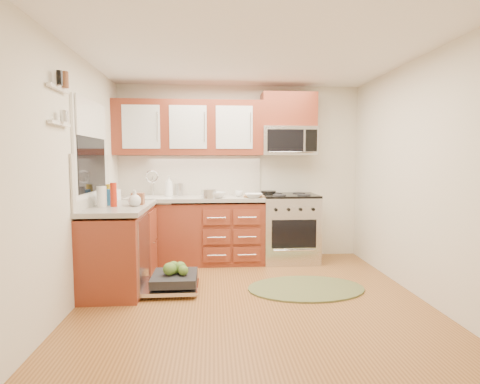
{
  "coord_description": "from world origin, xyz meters",
  "views": [
    {
      "loc": [
        -0.4,
        -3.74,
        1.44
      ],
      "look_at": [
        -0.06,
        0.85,
        1.04
      ],
      "focal_mm": 28.0,
      "sensor_mm": 36.0,
      "label": 1
    }
  ],
  "objects": [
    {
      "name": "countertop_left",
      "position": [
        -1.44,
        0.53,
        0.9
      ],
      "size": [
        0.64,
        1.27,
        0.05
      ],
      "primitive_type": "cube",
      "color": "#9E9A90",
      "rests_on": "base_cabinet_left"
    },
    {
      "name": "bowl_b",
      "position": [
        -0.36,
        1.25,
        0.96
      ],
      "size": [
        0.27,
        0.27,
        0.08
      ],
      "primitive_type": "imported",
      "rotation": [
        0.0,
        0.0,
        -0.11
      ],
      "color": "#999999",
      "rests_on": "countertop_back"
    },
    {
      "name": "wall_left",
      "position": [
        -1.75,
        0.0,
        1.25
      ],
      "size": [
        0.04,
        3.5,
        2.5
      ],
      "primitive_type": "cube",
      "color": "beige",
      "rests_on": "ground"
    },
    {
      "name": "window",
      "position": [
        -1.74,
        0.5,
        1.55
      ],
      "size": [
        0.03,
        1.05,
        1.05
      ],
      "primitive_type": null,
      "color": "white",
      "rests_on": "ground"
    },
    {
      "name": "floor",
      "position": [
        0.0,
        0.0,
        0.0
      ],
      "size": [
        3.5,
        3.5,
        0.0
      ],
      "primitive_type": "plane",
      "color": "brown",
      "rests_on": "ground"
    },
    {
      "name": "range",
      "position": [
        0.68,
        1.43,
        0.47
      ],
      "size": [
        0.76,
        0.64,
        0.95
      ],
      "primitive_type": null,
      "color": "silver",
      "rests_on": "ground"
    },
    {
      "name": "soap_bottle_c",
      "position": [
        -1.26,
        0.44,
        1.01
      ],
      "size": [
        0.18,
        0.18,
        0.18
      ],
      "primitive_type": "imported",
      "rotation": [
        0.0,
        0.0,
        -0.4
      ],
      "color": "#999999",
      "rests_on": "countertop_left"
    },
    {
      "name": "wall_right",
      "position": [
        1.75,
        0.0,
        1.25
      ],
      "size": [
        0.04,
        3.5,
        2.5
      ],
      "primitive_type": "cube",
      "color": "beige",
      "rests_on": "ground"
    },
    {
      "name": "backsplash_left",
      "position": [
        -1.74,
        0.52,
        1.21
      ],
      "size": [
        0.02,
        1.25,
        0.57
      ],
      "primitive_type": "cube",
      "color": "beige",
      "rests_on": "ground"
    },
    {
      "name": "base_cabinet_left",
      "position": [
        -1.45,
        0.52,
        0.42
      ],
      "size": [
        0.6,
        1.25,
        0.85
      ],
      "primitive_type": "cube",
      "color": "maroon",
      "rests_on": "ground"
    },
    {
      "name": "microwave",
      "position": [
        0.68,
        1.55,
        1.7
      ],
      "size": [
        0.76,
        0.38,
        0.4
      ],
      "primitive_type": null,
      "color": "silver",
      "rests_on": "ground"
    },
    {
      "name": "skillet",
      "position": [
        0.4,
        1.57,
        0.97
      ],
      "size": [
        0.23,
        0.23,
        0.04
      ],
      "primitive_type": "cylinder",
      "rotation": [
        0.0,
        0.0,
        -0.07
      ],
      "color": "black",
      "rests_on": "range"
    },
    {
      "name": "window_blind",
      "position": [
        -1.71,
        0.5,
        1.88
      ],
      "size": [
        0.02,
        0.96,
        0.4
      ],
      "primitive_type": "cube",
      "color": "white",
      "rests_on": "ground"
    },
    {
      "name": "upper_cabinets",
      "position": [
        -0.73,
        1.57,
        1.88
      ],
      "size": [
        2.05,
        0.35,
        0.75
      ],
      "primitive_type": null,
      "color": "maroon",
      "rests_on": "ground"
    },
    {
      "name": "countertop_back",
      "position": [
        -0.72,
        1.44,
        0.9
      ],
      "size": [
        2.07,
        0.64,
        0.05
      ],
      "primitive_type": "cube",
      "color": "#9E9A90",
      "rests_on": "base_cabinet_back"
    },
    {
      "name": "soap_bottle_a",
      "position": [
        -1.0,
        1.45,
        1.07
      ],
      "size": [
        0.14,
        0.14,
        0.29
      ],
      "primitive_type": "imported",
      "rotation": [
        0.0,
        0.0,
        0.27
      ],
      "color": "#999999",
      "rests_on": "countertop_back"
    },
    {
      "name": "bowl_a",
      "position": [
        0.15,
        1.25,
        0.95
      ],
      "size": [
        0.24,
        0.24,
        0.06
      ],
      "primitive_type": "imported",
      "rotation": [
        0.0,
        0.0,
        -0.01
      ],
      "color": "#999999",
      "rests_on": "countertop_back"
    },
    {
      "name": "wall_front",
      "position": [
        0.0,
        -1.75,
        1.25
      ],
      "size": [
        3.5,
        0.04,
        2.5
      ],
      "primitive_type": "cube",
      "color": "beige",
      "rests_on": "ground"
    },
    {
      "name": "paper_towel_roll",
      "position": [
        -1.6,
        0.39,
        1.04
      ],
      "size": [
        0.12,
        0.12,
        0.23
      ],
      "primitive_type": "cylinder",
      "rotation": [
        0.0,
        0.0,
        0.13
      ],
      "color": "white",
      "rests_on": "countertop_left"
    },
    {
      "name": "shelf_upper",
      "position": [
        -1.72,
        -0.35,
        2.05
      ],
      "size": [
        0.04,
        0.4,
        0.03
      ],
      "primitive_type": "cube",
      "color": "white",
      "rests_on": "ground"
    },
    {
      "name": "ceiling",
      "position": [
        0.0,
        0.0,
        2.5
      ],
      "size": [
        3.5,
        3.5,
        0.0
      ],
      "primitive_type": "plane",
      "rotation": [
        3.14,
        0.0,
        0.0
      ],
      "color": "white",
      "rests_on": "ground"
    },
    {
      "name": "mustard_bottle",
      "position": [
        -1.6,
        0.7,
        1.04
      ],
      "size": [
        0.1,
        0.1,
        0.23
      ],
      "primitive_type": "cylinder",
      "rotation": [
        0.0,
        0.0,
        -0.43
      ],
      "color": "yellow",
      "rests_on": "countertop_left"
    },
    {
      "name": "wooden_box",
      "position": [
        -1.25,
        0.57,
        0.99
      ],
      "size": [
        0.14,
        0.1,
        0.13
      ],
      "primitive_type": "cube",
      "rotation": [
        0.0,
        0.0,
        -0.06
      ],
      "color": "brown",
      "rests_on": "countertop_left"
    },
    {
      "name": "sink",
      "position": [
        -1.25,
        1.42,
        0.8
      ],
      "size": [
        0.62,
        0.5,
        0.26
      ],
      "primitive_type": null,
      "color": "white",
      "rests_on": "ground"
    },
    {
      "name": "cabinet_over_mw",
      "position": [
        0.68,
        1.57,
        2.13
      ],
      "size": [
        0.76,
        0.35,
        0.47
      ],
      "primitive_type": "cube",
      "color": "maroon",
      "rests_on": "ground"
    },
    {
      "name": "cutting_board",
      "position": [
        0.18,
        1.36,
        0.94
      ],
      "size": [
        0.33,
        0.23,
        0.02
      ],
      "primitive_type": "cube",
      "rotation": [
        0.0,
        0.0,
        -0.1
      ],
      "color": "#A9814D",
      "rests_on": "countertop_back"
    },
    {
      "name": "backsplash_back",
      "position": [
        -0.73,
        1.74,
        1.21
      ],
      "size": [
        2.05,
        0.02,
        0.57
      ],
      "primitive_type": "cube",
      "color": "beige",
      "rests_on": "ground"
    },
    {
      "name": "wall_back",
      "position": [
        0.0,
        1.75,
        1.25
      ],
      "size": [
        3.5,
        0.04,
        2.5
      ],
      "primitive_type": "cube",
      "color": "beige",
      "rests_on": "ground"
    },
    {
      "name": "dishwasher",
      "position": [
        -0.86,
        0.3,
        0.1
      ],
      "size": [
        0.7,
        0.6,
        0.2
      ],
      "primitive_type": null,
      "color": "silver",
      "rests_on": "ground"
    },
    {
      "name": "blue_carton",
      "position": [
        -1.6,
        0.54,
        1.02
      ],
      "size": [
        0.12,
        0.08,
        0.18
      ],
      "primitive_type": "cube",
      "rotation": [
        0.0,
        0.0,
        0.1
      ],
      "color": "#2264A0",
      "rests_on": "countertop_left"
    },
    {
      "name": "red_bottle",
      "position": [
        -1.48,
        0.41,
        1.06
      ],
      "size": [
        0.09,
        0.09,
        0.26
      ],
      "primitive_type": "cylinder",
      "rotation": [
        0.0,
        0.0,
        0.31
      ],
      "color": "#B1240E",
      "rests_on": "countertop_left"
    },
    {
      "name": "stock_pot",
      "position": [
        -0.45,
        1.22,
        0.99
      ],
      "size": [
        0.22,
        0.22,
        0.12
      ],
      "primitive_type": "cylinder",
      "rotation": [
        0.0,
        0.0,
        0.07
      ],
      "color": "silver",
      "rests_on": "countertop_back"
    },
    {
      "name": "shelf_lower",
      "position": [
        -1.72,
        -0.35,
        1.75
      ],
      "size": [
        0.04,
        0.4,
        0.03
      ],
      "primitive_type": "cube",
      "color": "white",
      "rests_on": "ground"
    },
    {
      "name": "rug",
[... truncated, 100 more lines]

